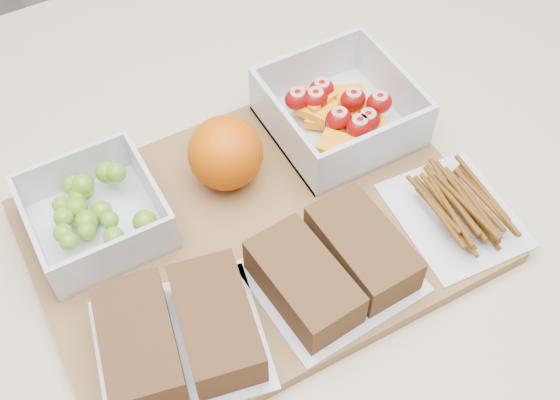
% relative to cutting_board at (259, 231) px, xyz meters
% --- Properties ---
extents(counter, '(1.20, 0.90, 0.90)m').
position_rel_cutting_board_xyz_m(counter, '(0.02, 0.01, -0.46)').
color(counter, beige).
rests_on(counter, ground).
extents(cutting_board, '(0.42, 0.30, 0.02)m').
position_rel_cutting_board_xyz_m(cutting_board, '(0.00, 0.00, 0.00)').
color(cutting_board, brown).
rests_on(cutting_board, counter).
extents(grape_container, '(0.12, 0.12, 0.05)m').
position_rel_cutting_board_xyz_m(grape_container, '(-0.13, 0.08, 0.03)').
color(grape_container, silver).
rests_on(grape_container, cutting_board).
extents(fruit_container, '(0.14, 0.14, 0.06)m').
position_rel_cutting_board_xyz_m(fruit_container, '(0.14, 0.07, 0.03)').
color(fruit_container, silver).
rests_on(fruit_container, cutting_board).
extents(orange, '(0.07, 0.07, 0.07)m').
position_rel_cutting_board_xyz_m(orange, '(0.00, 0.07, 0.05)').
color(orange, '#D85505').
rests_on(orange, cutting_board).
extents(sandwich_bag_left, '(0.17, 0.15, 0.04)m').
position_rel_cutting_board_xyz_m(sandwich_bag_left, '(-0.12, -0.08, 0.03)').
color(sandwich_bag_left, silver).
rests_on(sandwich_bag_left, cutting_board).
extents(sandwich_bag_center, '(0.15, 0.13, 0.04)m').
position_rel_cutting_board_xyz_m(sandwich_bag_center, '(0.03, -0.08, 0.03)').
color(sandwich_bag_center, silver).
rests_on(sandwich_bag_center, cutting_board).
extents(pretzel_bag, '(0.12, 0.14, 0.03)m').
position_rel_cutting_board_xyz_m(pretzel_bag, '(0.17, -0.08, 0.02)').
color(pretzel_bag, silver).
rests_on(pretzel_bag, cutting_board).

